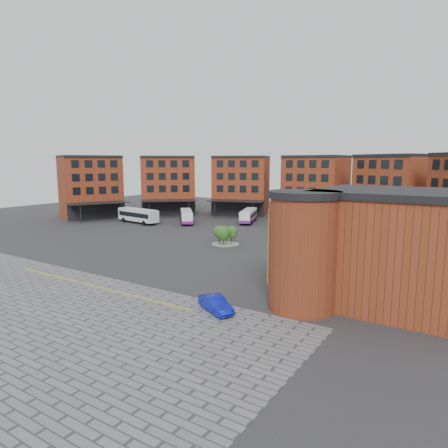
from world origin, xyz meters
The scene contains 13 objects.
ground centered at (0.00, 0.00, 0.00)m, with size 160.00×160.00×0.00m, color #28282B.
paving_zone centered at (2.00, -22.00, 0.01)m, with size 50.00×22.00×0.02m, color slate.
yellow_line centered at (2.00, -14.00, 0.03)m, with size 26.00×0.15×0.02m, color gold.
main_building centered at (-4.77, 38.25, 7.23)m, with size 94.14×42.48×14.60m.
east_building centered at (28.70, -3.06, 5.29)m, with size 17.40×15.40×10.60m.
tree_island centered at (2.11, 11.51, 1.82)m, with size 4.40×4.40×3.18m.
bus_a centered at (-25.98, 20.66, 1.85)m, with size 11.26×4.01×3.12m.
bus_b centered at (-17.24, 26.38, 1.52)m, with size 8.19×9.06×2.80m.
bus_c centered at (-6.38, 34.36, 1.55)m, with size 5.65×10.33×2.86m.
bus_d centered at (7.20, 34.73, 1.80)m, with size 3.28×11.89×3.33m.
bus_e centered at (16.01, 29.80, 1.61)m, with size 7.31×10.38×2.97m.
bus_f centered at (21.65, 25.22, 1.53)m, with size 7.46×9.61×2.82m.
blue_car centered at (16.97, -12.99, 0.70)m, with size 1.48×4.26×1.40m, color #0D19B0.
Camera 1 is at (35.86, -40.89, 13.10)m, focal length 32.00 mm.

